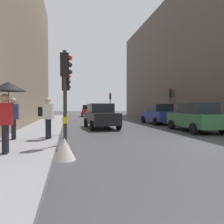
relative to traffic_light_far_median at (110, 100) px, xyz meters
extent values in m
plane|color=#38383A|center=(-0.84, -22.08, -2.44)|extent=(120.00, 120.00, 0.00)
cube|color=gray|center=(-7.65, -16.08, -2.36)|extent=(2.52, 40.00, 0.16)
cube|color=#5B514C|center=(10.71, -6.81, 4.33)|extent=(12.00, 29.28, 13.53)
cylinder|color=#2D2D2D|center=(0.00, 0.02, -0.67)|extent=(0.12, 0.12, 3.53)
cube|color=black|center=(0.00, 0.02, 0.57)|extent=(0.25, 0.31, 0.84)
cube|color=yellow|center=(0.00, 0.02, -1.39)|extent=(0.21, 0.17, 0.24)
sphere|color=red|center=(-0.01, -0.17, 0.83)|extent=(0.18, 0.18, 0.18)
sphere|color=#2D231E|center=(-0.01, -0.17, 0.57)|extent=(0.18, 0.18, 0.18)
sphere|color=#2D231E|center=(-0.01, -0.17, 0.31)|extent=(0.18, 0.18, 0.18)
cylinder|color=#2D2D2D|center=(-6.10, -18.84, -0.79)|extent=(0.12, 0.12, 3.30)
cube|color=black|center=(-6.10, -18.84, 0.34)|extent=(0.38, 0.36, 0.84)
cube|color=yellow|center=(-6.10, -18.84, -1.39)|extent=(0.24, 0.25, 0.24)
sphere|color=red|center=(-5.93, -18.94, 0.60)|extent=(0.18, 0.18, 0.18)
sphere|color=#2D231E|center=(-5.93, -18.94, 0.34)|extent=(0.18, 0.18, 0.18)
sphere|color=#2D231E|center=(-5.93, -18.94, 0.08)|extent=(0.18, 0.18, 0.18)
cylinder|color=#2D2D2D|center=(-6.10, -21.59, -0.63)|extent=(0.12, 0.12, 3.61)
cube|color=black|center=(-6.10, -21.59, 0.66)|extent=(0.32, 0.27, 0.84)
cube|color=yellow|center=(-6.10, -21.59, -1.39)|extent=(0.18, 0.21, 0.24)
sphere|color=red|center=(-5.91, -21.61, 0.92)|extent=(0.18, 0.18, 0.18)
sphere|color=#2D231E|center=(-5.91, -21.61, 0.66)|extent=(0.18, 0.18, 0.18)
sphere|color=#2D231E|center=(-5.91, -21.61, 0.40)|extent=(0.18, 0.18, 0.18)
cylinder|color=#2D2D2D|center=(4.41, -9.65, -0.71)|extent=(0.12, 0.12, 3.44)
cube|color=black|center=(4.41, -9.65, 0.49)|extent=(0.34, 0.37, 0.84)
cube|color=yellow|center=(4.41, -9.65, -1.39)|extent=(0.25, 0.23, 0.24)
sphere|color=red|center=(4.33, -9.82, 0.75)|extent=(0.18, 0.18, 0.18)
sphere|color=#2D231E|center=(4.33, -9.82, 0.49)|extent=(0.18, 0.18, 0.18)
sphere|color=#2D231E|center=(4.33, -9.82, 0.23)|extent=(0.18, 0.18, 0.18)
cube|color=red|center=(-3.00, 2.77, -1.72)|extent=(2.07, 4.31, 0.80)
cube|color=black|center=(-2.98, 3.02, -1.00)|extent=(1.73, 2.10, 0.64)
cylinder|color=black|center=(-2.19, 1.36, -2.12)|extent=(0.26, 0.65, 0.64)
cylinder|color=black|center=(-3.99, 1.48, -2.12)|extent=(0.26, 0.65, 0.64)
cylinder|color=black|center=(-2.01, 4.06, -2.12)|extent=(0.26, 0.65, 0.64)
cylinder|color=black|center=(-3.81, 4.17, -2.12)|extent=(0.26, 0.65, 0.64)
cube|color=#2D6038|center=(1.74, -17.94, -1.72)|extent=(1.97, 4.27, 0.80)
cube|color=black|center=(1.73, -18.19, -1.00)|extent=(1.68, 2.06, 0.64)
cylinder|color=black|center=(0.89, -16.55, -2.12)|extent=(0.25, 0.65, 0.64)
cylinder|color=black|center=(2.69, -16.63, -2.12)|extent=(0.25, 0.65, 0.64)
cylinder|color=black|center=(0.79, -19.25, -2.12)|extent=(0.25, 0.65, 0.64)
cylinder|color=black|center=(2.58, -19.32, -2.12)|extent=(0.25, 0.65, 0.64)
cube|color=black|center=(-3.67, -14.77, -1.72)|extent=(2.07, 4.31, 0.80)
cube|color=black|center=(-3.69, -14.52, -1.00)|extent=(1.73, 2.10, 0.64)
cylinder|color=black|center=(-2.69, -16.06, -2.12)|extent=(0.26, 0.65, 0.64)
cylinder|color=black|center=(-4.48, -16.17, -2.12)|extent=(0.26, 0.65, 0.64)
cylinder|color=black|center=(-2.86, -13.36, -2.12)|extent=(0.26, 0.65, 0.64)
cylinder|color=black|center=(-4.66, -13.48, -2.12)|extent=(0.26, 0.65, 0.64)
cube|color=navy|center=(1.90, -12.27, -1.72)|extent=(1.83, 4.21, 0.80)
cube|color=black|center=(1.90, -12.52, -1.00)|extent=(1.61, 2.01, 0.64)
cylinder|color=black|center=(0.99, -10.93, -2.12)|extent=(0.22, 0.64, 0.64)
cylinder|color=black|center=(2.79, -10.91, -2.12)|extent=(0.22, 0.64, 0.64)
cylinder|color=black|center=(1.01, -13.63, -2.12)|extent=(0.22, 0.64, 0.64)
cylinder|color=black|center=(2.81, -13.61, -2.12)|extent=(0.22, 0.64, 0.64)
cylinder|color=black|center=(-7.82, -22.65, -1.85)|extent=(0.16, 0.16, 0.85)
cylinder|color=black|center=(-7.80, -22.85, -1.85)|extent=(0.16, 0.16, 0.85)
cube|color=red|center=(-7.81, -22.75, -1.10)|extent=(0.42, 0.29, 0.66)
sphere|color=tan|center=(-7.81, -22.75, -0.63)|extent=(0.24, 0.24, 0.24)
cylinder|color=black|center=(-7.71, -22.74, -0.85)|extent=(0.02, 0.02, 0.90)
cone|color=black|center=(-7.71, -22.74, -0.28)|extent=(1.00, 1.00, 0.28)
cylinder|color=black|center=(-8.26, -19.86, -1.85)|extent=(0.16, 0.16, 0.85)
cylinder|color=black|center=(-8.24, -20.06, -1.85)|extent=(0.16, 0.16, 0.85)
cube|color=navy|center=(-8.25, -19.96, -1.10)|extent=(0.42, 0.30, 0.66)
sphere|color=tan|center=(-8.25, -19.96, -0.63)|extent=(0.24, 0.24, 0.24)
cube|color=black|center=(-8.55, -19.99, -1.10)|extent=(0.23, 0.30, 0.40)
cylinder|color=black|center=(-6.79, -20.05, -1.85)|extent=(0.16, 0.16, 0.85)
cylinder|color=black|center=(-6.85, -20.24, -1.85)|extent=(0.16, 0.16, 0.85)
cube|color=silver|center=(-6.82, -20.14, -1.10)|extent=(0.46, 0.37, 0.66)
sphere|color=tan|center=(-6.82, -20.14, -0.63)|extent=(0.24, 0.24, 0.24)
cube|color=black|center=(-7.11, -20.05, -1.10)|extent=(0.28, 0.33, 0.40)
cone|color=silver|center=(-6.09, -23.26, -2.11)|extent=(0.64, 0.64, 0.65)
camera|label=1|loc=(-5.97, -29.39, -0.87)|focal=33.10mm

